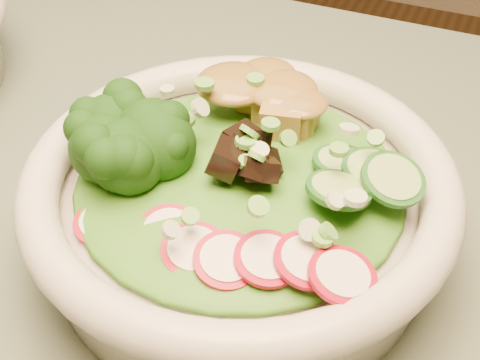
% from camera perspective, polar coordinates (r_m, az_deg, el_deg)
% --- Properties ---
extents(salad_bowl, '(0.26, 0.26, 0.07)m').
position_cam_1_polar(salad_bowl, '(0.41, 0.00, -2.05)').
color(salad_bowl, beige).
rests_on(salad_bowl, dining_table).
extents(lettuce_bed, '(0.20, 0.20, 0.02)m').
position_cam_1_polar(lettuce_bed, '(0.40, 0.00, 0.11)').
color(lettuce_bed, '#266A16').
rests_on(lettuce_bed, salad_bowl).
extents(broccoli_florets, '(0.10, 0.09, 0.04)m').
position_cam_1_polar(broccoli_florets, '(0.39, -8.81, 2.23)').
color(broccoli_florets, black).
rests_on(broccoli_florets, salad_bowl).
extents(radish_slices, '(0.11, 0.08, 0.02)m').
position_cam_1_polar(radish_slices, '(0.35, -0.74, -6.39)').
color(radish_slices, maroon).
rests_on(radish_slices, salad_bowl).
extents(cucumber_slices, '(0.09, 0.09, 0.03)m').
position_cam_1_polar(cucumber_slices, '(0.39, 9.29, 0.57)').
color(cucumber_slices, '#95C36C').
rests_on(cucumber_slices, salad_bowl).
extents(mushroom_heap, '(0.09, 0.09, 0.04)m').
position_cam_1_polar(mushroom_heap, '(0.40, 0.19, 2.68)').
color(mushroom_heap, black).
rests_on(mushroom_heap, salad_bowl).
extents(tofu_cubes, '(0.10, 0.09, 0.03)m').
position_cam_1_polar(tofu_cubes, '(0.44, 1.13, 6.45)').
color(tofu_cubes, olive).
rests_on(tofu_cubes, salad_bowl).
extents(peanut_sauce, '(0.07, 0.05, 0.02)m').
position_cam_1_polar(peanut_sauce, '(0.43, 1.15, 7.84)').
color(peanut_sauce, brown).
rests_on(peanut_sauce, tofu_cubes).
extents(scallion_garnish, '(0.19, 0.19, 0.02)m').
position_cam_1_polar(scallion_garnish, '(0.38, 0.00, 2.73)').
color(scallion_garnish, '#61A93B').
rests_on(scallion_garnish, salad_bowl).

